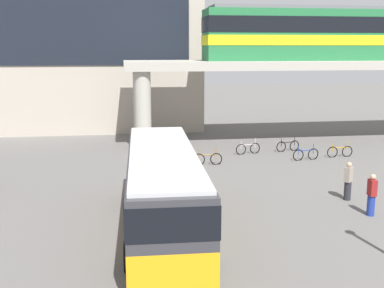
% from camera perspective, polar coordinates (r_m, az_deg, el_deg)
% --- Properties ---
extents(ground_plane, '(120.00, 120.00, 0.00)m').
position_cam_1_polar(ground_plane, '(28.75, -5.33, -2.57)').
color(ground_plane, '#605E5B').
extents(station_building, '(25.63, 10.13, 20.61)m').
position_cam_1_polar(station_building, '(44.10, -16.93, 15.38)').
color(station_building, '#B2A899').
rests_on(station_building, ground_plane).
extents(elevated_platform, '(31.65, 5.60, 5.99)m').
position_cam_1_polar(elevated_platform, '(37.67, 16.97, 8.18)').
color(elevated_platform, '#ADA89E').
rests_on(elevated_platform, ground_plane).
extents(train, '(21.65, 2.96, 3.84)m').
position_cam_1_polar(train, '(37.95, 18.26, 12.44)').
color(train, '#26723F').
rests_on(train, elevated_platform).
extents(bus_main, '(3.02, 11.12, 3.22)m').
position_cam_1_polar(bus_main, '(17.96, -3.53, -4.62)').
color(bus_main, orange).
rests_on(bus_main, ground_plane).
extents(bicycle_silver, '(1.76, 0.47, 1.04)m').
position_cam_1_polar(bicycle_silver, '(31.85, 6.70, -0.55)').
color(bicycle_silver, black).
rests_on(bicycle_silver, ground_plane).
extents(bicycle_black, '(1.75, 0.48, 1.04)m').
position_cam_1_polar(bicycle_black, '(33.11, 11.37, -0.24)').
color(bicycle_black, black).
rests_on(bicycle_black, ground_plane).
extents(bicycle_blue, '(1.78, 0.33, 1.04)m').
position_cam_1_polar(bicycle_blue, '(30.78, 13.42, -1.21)').
color(bicycle_blue, black).
rests_on(bicycle_blue, ground_plane).
extents(bicycle_brown, '(1.79, 0.11, 1.04)m').
position_cam_1_polar(bicycle_brown, '(28.75, 1.87, -1.79)').
color(bicycle_brown, black).
rests_on(bicycle_brown, ground_plane).
extents(bicycle_orange, '(1.79, 0.19, 1.04)m').
position_cam_1_polar(bicycle_orange, '(32.19, 17.23, -0.87)').
color(bicycle_orange, black).
rests_on(bicycle_orange, ground_plane).
extents(pedestrian_by_bike_rack, '(0.32, 0.41, 1.80)m').
position_cam_1_polar(pedestrian_by_bike_rack, '(21.45, 20.64, -5.83)').
color(pedestrian_by_bike_rack, navy).
rests_on(pedestrian_by_bike_rack, ground_plane).
extents(pedestrian_walking_across, '(0.47, 0.45, 1.80)m').
position_cam_1_polar(pedestrian_walking_across, '(23.24, 18.12, -4.34)').
color(pedestrian_walking_across, '#26262D').
rests_on(pedestrian_walking_across, ground_plane).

